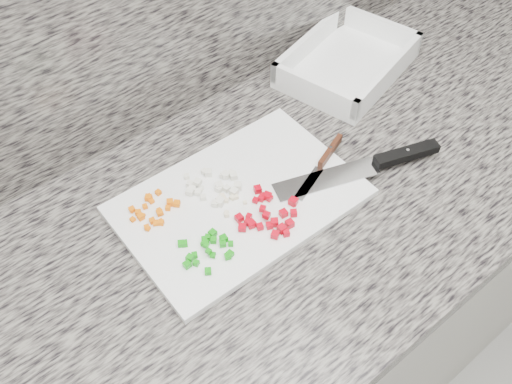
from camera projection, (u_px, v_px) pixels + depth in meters
cabinet at (239, 352)px, 1.30m from camera, size 3.92×0.62×0.86m
countertop at (233, 237)px, 0.95m from camera, size 3.96×0.64×0.04m
cutting_board at (240, 201)px, 0.97m from camera, size 0.40×0.27×0.01m
carrot_pile at (153, 210)px, 0.94m from camera, size 0.09×0.07×0.01m
onion_pile at (215, 186)px, 0.98m from camera, size 0.10×0.10×0.02m
green_pepper_pile at (207, 248)px, 0.89m from camera, size 0.09×0.08×0.02m
red_pepper_pile at (270, 214)px, 0.94m from camera, size 0.12×0.11×0.02m
garlic_pile at (227, 201)px, 0.96m from camera, size 0.05×0.05×0.01m
chef_knife at (380, 162)px, 1.01m from camera, size 0.31×0.13×0.02m
paring_knife at (325, 159)px, 1.02m from camera, size 0.16×0.07×0.02m
tray at (347, 64)px, 1.19m from camera, size 0.32×0.26×0.06m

